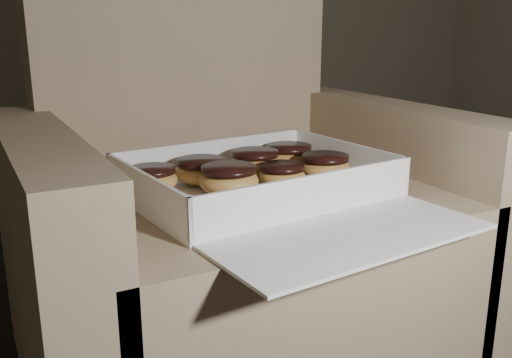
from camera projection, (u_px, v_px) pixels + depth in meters
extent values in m
cube|color=#897457|center=(245.00, 277.00, 1.08)|extent=(0.63, 0.63, 0.37)
cube|color=#897457|center=(182.00, 48.00, 1.22)|extent=(0.63, 0.12, 0.46)
cube|color=#897457|center=(53.00, 285.00, 0.91)|extent=(0.11, 0.63, 0.49)
cube|color=#897457|center=(387.00, 218.00, 1.22)|extent=(0.11, 0.63, 0.49)
cube|color=white|center=(256.00, 193.00, 0.97)|extent=(0.43, 0.34, 0.01)
cube|color=white|center=(212.00, 156.00, 1.08)|extent=(0.41, 0.05, 0.06)
cube|color=white|center=(312.00, 195.00, 0.84)|extent=(0.41, 0.05, 0.06)
cube|color=white|center=(144.00, 192.00, 0.85)|extent=(0.04, 0.30, 0.06)
cube|color=white|center=(345.00, 158.00, 1.07)|extent=(0.04, 0.30, 0.06)
cube|color=#CC5270|center=(347.00, 157.00, 1.07)|extent=(0.03, 0.30, 0.05)
cube|color=white|center=(352.00, 236.00, 0.78)|extent=(0.41, 0.21, 0.01)
ellipsoid|color=#BD9042|center=(201.00, 172.00, 1.00)|extent=(0.09, 0.09, 0.04)
cylinder|color=black|center=(201.00, 161.00, 0.99)|extent=(0.08, 0.08, 0.01)
ellipsoid|color=#BD9042|center=(325.00, 168.00, 1.03)|extent=(0.09, 0.09, 0.04)
cylinder|color=black|center=(325.00, 157.00, 1.02)|extent=(0.08, 0.08, 0.01)
ellipsoid|color=#BD9042|center=(152.00, 180.00, 0.95)|extent=(0.08, 0.08, 0.04)
cylinder|color=black|center=(152.00, 170.00, 0.95)|extent=(0.08, 0.08, 0.01)
ellipsoid|color=#BD9042|center=(282.00, 176.00, 0.98)|extent=(0.08, 0.08, 0.04)
cylinder|color=black|center=(282.00, 167.00, 0.97)|extent=(0.08, 0.08, 0.01)
ellipsoid|color=#BD9042|center=(255.00, 164.00, 1.05)|extent=(0.09, 0.09, 0.05)
cylinder|color=black|center=(255.00, 153.00, 1.05)|extent=(0.09, 0.09, 0.01)
ellipsoid|color=#BD9042|center=(289.00, 157.00, 1.10)|extent=(0.09, 0.09, 0.04)
cylinder|color=black|center=(289.00, 147.00, 1.10)|extent=(0.09, 0.09, 0.01)
ellipsoid|color=#BD9042|center=(229.00, 181.00, 0.94)|extent=(0.10, 0.10, 0.05)
cylinder|color=black|center=(229.00, 169.00, 0.93)|extent=(0.09, 0.09, 0.01)
ellipsoid|color=black|center=(191.00, 222.00, 0.81)|extent=(0.01, 0.01, 0.00)
ellipsoid|color=black|center=(316.00, 195.00, 0.93)|extent=(0.01, 0.01, 0.00)
ellipsoid|color=black|center=(352.00, 181.00, 1.01)|extent=(0.01, 0.01, 0.00)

